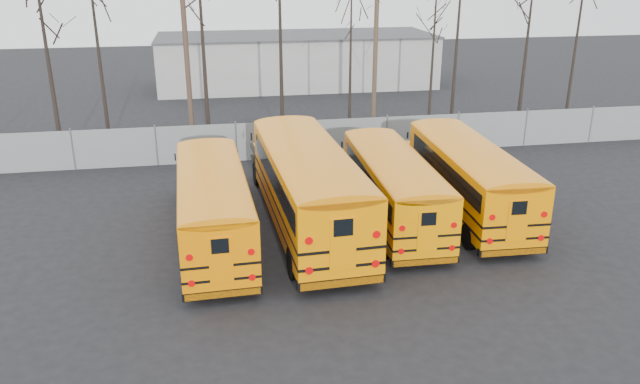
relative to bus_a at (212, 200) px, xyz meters
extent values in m
plane|color=black|center=(5.34, -2.13, -1.71)|extent=(120.00, 120.00, 0.00)
cube|color=gray|center=(5.34, 9.87, -0.71)|extent=(40.00, 0.04, 2.00)
cube|color=#A9A9A4|center=(7.34, 29.87, 0.29)|extent=(22.00, 8.00, 4.00)
cylinder|color=black|center=(-0.95, -3.34, -1.24)|extent=(0.30, 0.95, 0.94)
cylinder|color=black|center=(1.17, -3.27, -1.24)|extent=(0.30, 0.95, 0.94)
cylinder|color=black|center=(-1.22, 4.57, -1.24)|extent=(0.30, 0.95, 0.94)
cylinder|color=black|center=(0.91, 4.64, -1.24)|extent=(0.30, 0.95, 0.94)
cube|color=orange|center=(0.01, -0.25, -0.13)|extent=(2.65, 8.83, 2.21)
cube|color=orange|center=(-0.16, 4.93, -0.77)|extent=(2.17, 1.67, 0.94)
cube|color=black|center=(0.01, -0.43, 0.36)|extent=(2.65, 7.89, 0.66)
cube|color=black|center=(-0.02, 0.55, -0.82)|extent=(2.73, 10.45, 0.08)
cube|color=black|center=(-0.02, 0.55, -0.34)|extent=(2.73, 10.45, 0.08)
cube|color=black|center=(0.15, -4.53, -1.29)|extent=(2.42, 0.29, 0.26)
cube|color=black|center=(-0.19, 5.68, -1.29)|extent=(2.27, 0.26, 0.24)
cube|color=orange|center=(0.15, -4.63, -0.16)|extent=(0.71, 0.06, 1.46)
cylinder|color=#B20505|center=(-0.74, -4.67, -0.82)|extent=(0.21, 0.04, 0.21)
cylinder|color=#B20505|center=(1.05, -4.61, -0.82)|extent=(0.21, 0.04, 0.21)
cylinder|color=#B20505|center=(-0.74, -4.67, 0.03)|extent=(0.21, 0.04, 0.21)
cylinder|color=#B20505|center=(1.05, -4.61, 0.03)|extent=(0.21, 0.04, 0.21)
cylinder|color=black|center=(2.49, -3.22, -1.16)|extent=(0.35, 1.11, 1.10)
cylinder|color=black|center=(4.97, -3.11, -1.16)|extent=(0.35, 1.11, 1.10)
cylinder|color=black|center=(2.09, 6.00, -1.16)|extent=(0.35, 1.11, 1.10)
cylinder|color=black|center=(4.57, 6.10, -1.16)|extent=(0.35, 1.11, 1.10)
cube|color=orange|center=(3.57, 0.40, 0.13)|extent=(3.19, 10.33, 2.58)
cube|color=orange|center=(3.31, 6.44, -0.61)|extent=(2.55, 1.97, 1.10)
cube|color=black|center=(3.58, 0.18, 0.71)|extent=(3.18, 9.23, 0.77)
cube|color=black|center=(3.53, 1.33, -0.67)|extent=(3.30, 12.21, 0.10)
cube|color=black|center=(3.53, 1.33, -0.12)|extent=(3.30, 12.21, 0.10)
cube|color=black|center=(3.79, -4.59, -1.22)|extent=(2.82, 0.36, 0.31)
cube|color=black|center=(3.27, 7.31, -1.22)|extent=(2.64, 0.33, 0.29)
cube|color=orange|center=(3.79, -4.71, 0.10)|extent=(0.82, 0.08, 1.70)
cylinder|color=#B20505|center=(2.75, -4.77, -0.67)|extent=(0.24, 0.05, 0.24)
cylinder|color=#B20505|center=(4.84, -4.68, -0.67)|extent=(0.24, 0.05, 0.24)
cylinder|color=#B20505|center=(2.75, -4.77, 0.32)|extent=(0.24, 0.05, 0.24)
cylinder|color=#B20505|center=(4.84, -4.68, 0.32)|extent=(0.24, 0.05, 0.24)
cylinder|color=black|center=(5.85, -2.34, -1.25)|extent=(0.28, 0.92, 0.91)
cylinder|color=black|center=(7.92, -2.40, -1.25)|extent=(0.28, 0.92, 0.91)
cylinder|color=black|center=(6.05, 5.34, -1.25)|extent=(0.28, 0.92, 0.91)
cylinder|color=black|center=(8.12, 5.28, -1.25)|extent=(0.28, 0.92, 0.91)
cube|color=orange|center=(6.96, 0.60, -0.18)|extent=(2.51, 8.57, 2.15)
cube|color=orange|center=(7.10, 5.63, -0.80)|extent=(2.10, 1.61, 0.91)
cube|color=black|center=(6.96, 0.42, 0.30)|extent=(2.52, 7.65, 0.64)
cube|color=black|center=(6.98, 1.38, -0.84)|extent=(2.58, 10.14, 0.08)
cube|color=black|center=(6.98, 1.38, -0.38)|extent=(2.58, 10.14, 0.08)
cube|color=black|center=(6.86, -3.56, -1.30)|extent=(2.35, 0.26, 0.26)
cube|color=black|center=(7.11, 6.36, -1.30)|extent=(2.20, 0.24, 0.24)
cube|color=orange|center=(6.85, -3.66, -0.20)|extent=(0.69, 0.05, 1.42)
cylinder|color=#B20505|center=(5.98, -3.65, -0.84)|extent=(0.20, 0.04, 0.20)
cylinder|color=#B20505|center=(7.72, -3.69, -0.84)|extent=(0.20, 0.04, 0.20)
cylinder|color=#B20505|center=(5.98, -3.65, -0.02)|extent=(0.20, 0.04, 0.20)
cylinder|color=#B20505|center=(7.72, -3.69, -0.02)|extent=(0.20, 0.04, 0.20)
cylinder|color=black|center=(9.01, -2.13, -1.23)|extent=(0.31, 0.97, 0.96)
cylinder|color=black|center=(11.19, -2.22, -1.23)|extent=(0.31, 0.97, 0.96)
cylinder|color=black|center=(9.31, 5.96, -1.23)|extent=(0.31, 0.97, 0.96)
cylinder|color=black|center=(11.49, 5.88, -1.23)|extent=(0.31, 0.97, 0.96)
cube|color=orange|center=(10.22, 0.96, -0.09)|extent=(2.74, 9.05, 2.27)
cube|color=orange|center=(10.41, 6.26, -0.75)|extent=(2.23, 1.72, 0.96)
cube|color=black|center=(10.21, 0.76, 0.41)|extent=(2.75, 8.09, 0.68)
cube|color=black|center=(10.25, 1.78, -0.79)|extent=(2.83, 10.71, 0.09)
cube|color=black|center=(10.25, 1.78, -0.31)|extent=(2.83, 10.71, 0.09)
cube|color=black|center=(10.05, -3.43, -1.28)|extent=(2.47, 0.30, 0.27)
cube|color=black|center=(10.44, 7.03, -1.28)|extent=(2.32, 0.28, 0.25)
cube|color=orange|center=(10.05, -3.53, -0.12)|extent=(0.72, 0.07, 1.49)
cylinder|color=#B20505|center=(9.13, -3.51, -0.79)|extent=(0.21, 0.05, 0.21)
cylinder|color=#B20505|center=(10.96, -3.58, -0.79)|extent=(0.21, 0.05, 0.21)
cylinder|color=#B20505|center=(9.13, -3.51, 0.07)|extent=(0.21, 0.05, 0.21)
cylinder|color=#B20505|center=(10.96, -3.58, 0.07)|extent=(0.21, 0.05, 0.21)
cylinder|color=#483329|center=(-0.92, 12.80, 2.68)|extent=(0.27, 0.27, 8.78)
cylinder|color=#4D3C2B|center=(10.46, 16.77, 2.86)|extent=(0.28, 0.28, 9.14)
cone|color=black|center=(-7.53, 11.39, 3.48)|extent=(0.26, 0.26, 10.38)
cone|color=black|center=(-5.56, 14.10, 4.21)|extent=(0.26, 0.26, 11.83)
cone|color=black|center=(-0.03, 12.81, 3.83)|extent=(0.26, 0.26, 11.08)
cone|color=black|center=(4.29, 14.53, 4.71)|extent=(0.26, 0.26, 12.85)
cone|color=black|center=(8.08, 13.30, 2.93)|extent=(0.26, 0.26, 9.27)
cone|color=black|center=(12.40, 11.87, 3.07)|extent=(0.26, 0.26, 9.56)
cone|color=black|center=(15.19, 15.38, 4.06)|extent=(0.26, 0.26, 11.54)
cone|color=black|center=(19.60, 14.99, 2.89)|extent=(0.26, 0.26, 9.19)
cone|color=black|center=(22.46, 14.27, 4.67)|extent=(0.26, 0.26, 12.76)
camera|label=1|loc=(0.11, -21.27, 8.13)|focal=35.00mm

